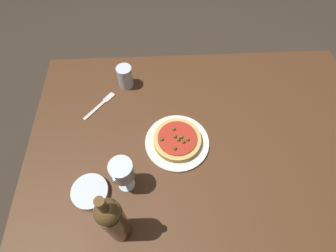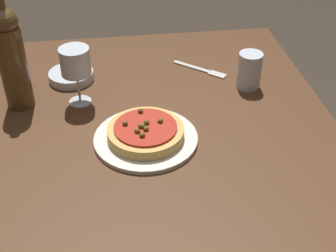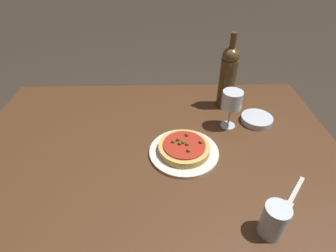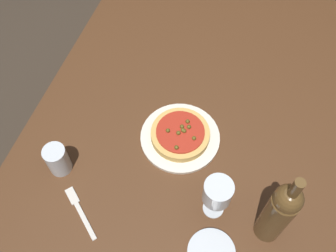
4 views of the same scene
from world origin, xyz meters
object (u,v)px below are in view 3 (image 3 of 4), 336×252
object	(u,v)px
dining_table	(155,165)
side_bowl	(257,119)
pizza	(184,148)
wine_bottle	(228,77)
dinner_plate	(184,152)
water_cup	(274,221)
wine_glass	(232,101)
fork	(292,197)

from	to	relation	value
dining_table	side_bowl	bearing A→B (deg)	-157.66
pizza	wine_bottle	xyz separation A→B (m)	(-0.21, -0.33, 0.12)
dinner_plate	side_bowl	world-z (taller)	side_bowl
dinner_plate	water_cup	bearing A→B (deg)	123.84
dining_table	wine_glass	world-z (taller)	wine_glass
dining_table	pizza	world-z (taller)	pizza
pizza	side_bowl	size ratio (longest dim) A/B	1.43
wine_bottle	water_cup	size ratio (longest dim) A/B	3.19
dinner_plate	fork	distance (m)	0.39
dinner_plate	wine_glass	world-z (taller)	wine_glass
dining_table	wine_bottle	world-z (taller)	wine_bottle
dinner_plate	pizza	world-z (taller)	pizza
wine_bottle	side_bowl	world-z (taller)	wine_bottle
dining_table	dinner_plate	world-z (taller)	dinner_plate
dinner_plate	pizza	bearing A→B (deg)	-97.75
dining_table	side_bowl	distance (m)	0.49
dinner_plate	wine_glass	size ratio (longest dim) A/B	1.56
dining_table	dinner_plate	bearing A→B (deg)	174.02
dining_table	water_cup	xyz separation A→B (m)	(-0.33, 0.34, 0.13)
fork	side_bowl	bearing A→B (deg)	-140.16
dining_table	water_cup	size ratio (longest dim) A/B	13.31
pizza	side_bowl	distance (m)	0.39
pizza	wine_bottle	size ratio (longest dim) A/B	0.55
wine_bottle	pizza	bearing A→B (deg)	57.09
water_cup	dinner_plate	bearing A→B (deg)	-56.16
dining_table	wine_bottle	distance (m)	0.51
fork	wine_glass	bearing A→B (deg)	-120.97
side_bowl	wine_glass	bearing A→B (deg)	11.89
dinner_plate	wine_glass	bearing A→B (deg)	-140.33
water_cup	side_bowl	xyz separation A→B (m)	(-0.11, -0.52, -0.04)
side_bowl	fork	world-z (taller)	side_bowl
wine_bottle	fork	world-z (taller)	wine_bottle
dinner_plate	water_cup	distance (m)	0.40
water_cup	side_bowl	bearing A→B (deg)	-102.27
dinner_plate	water_cup	size ratio (longest dim) A/B	2.41
wine_bottle	fork	xyz separation A→B (m)	(-0.12, 0.54, -0.15)
wine_glass	side_bowl	size ratio (longest dim) A/B	1.25
wine_glass	fork	size ratio (longest dim) A/B	1.10
wine_bottle	fork	bearing A→B (deg)	102.11
dining_table	water_cup	distance (m)	0.49
pizza	fork	distance (m)	0.39
dining_table	fork	world-z (taller)	fork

